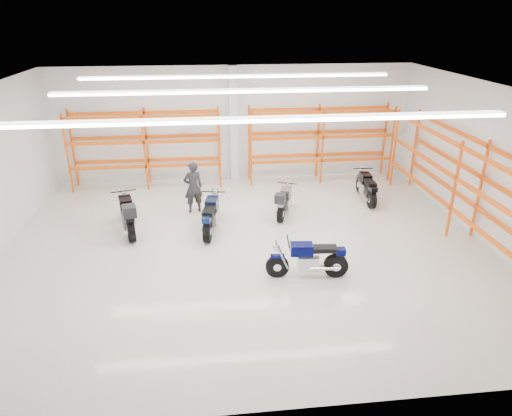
{
  "coord_description": "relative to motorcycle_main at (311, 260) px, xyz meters",
  "views": [
    {
      "loc": [
        -1.08,
        -11.76,
        6.32
      ],
      "look_at": [
        0.28,
        0.5,
        1.01
      ],
      "focal_mm": 32.0,
      "sensor_mm": 36.0,
      "label": 1
    }
  ],
  "objects": [
    {
      "name": "motorcycle_back_a",
      "position": [
        -5.02,
        3.13,
        0.1
      ],
      "size": [
        1.0,
        2.38,
        1.23
      ],
      "color": "black",
      "rests_on": "ground"
    },
    {
      "name": "room_shell",
      "position": [
        -1.44,
        1.82,
        2.79
      ],
      "size": [
        14.02,
        12.02,
        4.51
      ],
      "color": "white",
      "rests_on": "ground"
    },
    {
      "name": "pallet_racking_side",
      "position": [
        5.04,
        1.8,
        1.32
      ],
      "size": [
        0.87,
        9.07,
        3.0
      ],
      "color": "#FF521B",
      "rests_on": "ground"
    },
    {
      "name": "pallet_racking_back_right",
      "position": [
        1.96,
        7.28,
        1.3
      ],
      "size": [
        5.67,
        0.87,
        3.0
      ],
      "color": "#FF521B",
      "rests_on": "ground"
    },
    {
      "name": "pallet_racking_back_left",
      "position": [
        -4.84,
        7.28,
        1.3
      ],
      "size": [
        5.67,
        0.87,
        3.0
      ],
      "color": "#FF521B",
      "rests_on": "ground"
    },
    {
      "name": "motorcycle_main",
      "position": [
        0.0,
        0.0,
        0.0
      ],
      "size": [
        2.13,
        0.71,
        1.05
      ],
      "color": "black",
      "rests_on": "ground"
    },
    {
      "name": "standing_man",
      "position": [
        -3.04,
        4.55,
        0.4
      ],
      "size": [
        0.74,
        0.59,
        1.78
      ],
      "primitive_type": "imported",
      "rotation": [
        0.0,
        0.0,
        3.42
      ],
      "color": "black",
      "rests_on": "ground"
    },
    {
      "name": "motorcycle_back_c",
      "position": [
        -0.05,
        3.88,
        0.01
      ],
      "size": [
        0.97,
        1.95,
        1.04
      ],
      "color": "black",
      "rests_on": "ground"
    },
    {
      "name": "motorcycle_back_b",
      "position": [
        -2.49,
        2.94,
        0.03
      ],
      "size": [
        0.84,
        2.23,
        1.1
      ],
      "color": "black",
      "rests_on": "ground"
    },
    {
      "name": "motorcycle_back_d",
      "position": [
        3.14,
        4.85,
        0.0
      ],
      "size": [
        0.71,
        2.14,
        1.05
      ],
      "color": "black",
      "rests_on": "ground"
    },
    {
      "name": "ground",
      "position": [
        -1.44,
        1.8,
        -0.49
      ],
      "size": [
        14.0,
        14.0,
        0.0
      ],
      "primitive_type": "plane",
      "color": "beige",
      "rests_on": "ground"
    },
    {
      "name": "structural_column",
      "position": [
        -1.44,
        7.62,
        1.76
      ],
      "size": [
        0.32,
        0.32,
        4.5
      ],
      "primitive_type": "cube",
      "color": "white",
      "rests_on": "ground"
    }
  ]
}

